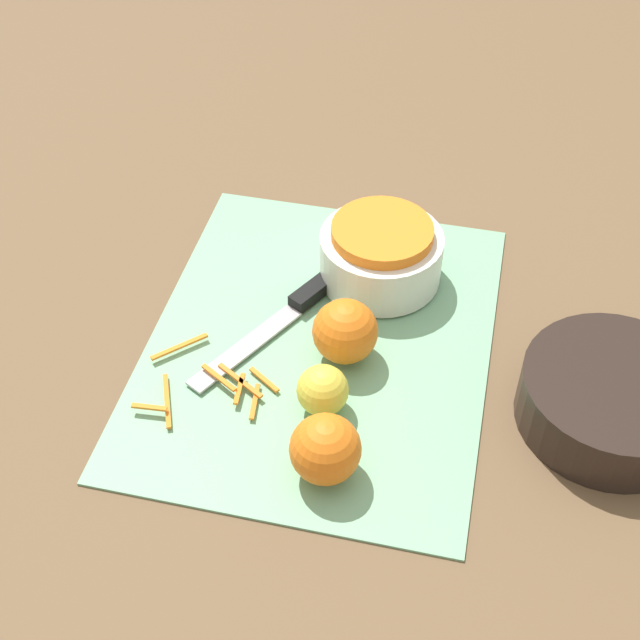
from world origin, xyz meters
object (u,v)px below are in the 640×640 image
at_px(bowl_speckled, 381,253).
at_px(orange_right, 325,449).
at_px(knife, 304,299).
at_px(bowl_dark, 612,399).
at_px(orange_left, 345,331).
at_px(lemon, 323,390).

xyz_separation_m(bowl_speckled, orange_right, (0.28, -0.00, -0.00)).
distance_m(knife, orange_right, 0.23).
xyz_separation_m(bowl_dark, orange_left, (-0.02, -0.27, 0.01)).
bearing_deg(lemon, orange_left, 174.94).
bearing_deg(bowl_dark, orange_left, -94.63).
height_order(bowl_speckled, bowl_dark, bowl_speckled).
xyz_separation_m(orange_left, lemon, (0.08, -0.01, -0.01)).
relative_size(bowl_speckled, orange_right, 2.07).
xyz_separation_m(bowl_speckled, knife, (0.06, -0.08, -0.03)).
bearing_deg(orange_right, bowl_dark, 116.40).
xyz_separation_m(knife, orange_left, (0.07, 0.06, 0.03)).
relative_size(bowl_dark, orange_left, 2.64).
xyz_separation_m(knife, orange_right, (0.22, 0.07, 0.03)).
distance_m(knife, orange_left, 0.09).
height_order(bowl_dark, knife, bowl_dark).
bearing_deg(orange_left, bowl_speckled, 173.51).
height_order(bowl_speckled, lemon, bowl_speckled).
bearing_deg(lemon, orange_right, 14.45).
relative_size(knife, lemon, 4.35).
height_order(orange_left, orange_right, orange_left).
height_order(knife, orange_right, orange_right).
bearing_deg(orange_left, orange_right, 4.76).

